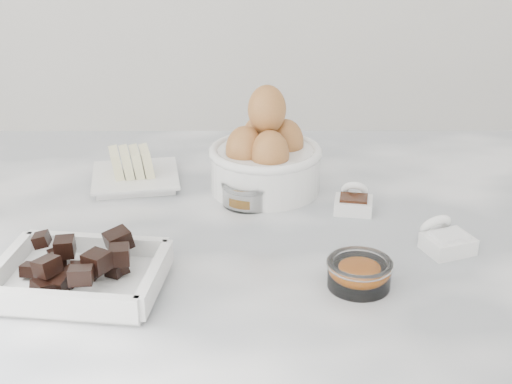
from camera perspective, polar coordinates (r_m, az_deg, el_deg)
marble_slab at (r=0.96m, az=-1.19°, el=-4.02°), size 1.20×0.80×0.04m
chocolate_dish at (r=0.83m, az=-13.94°, el=-6.22°), size 0.20×0.16×0.05m
butter_plate at (r=1.10m, az=-9.76°, el=1.65°), size 0.15×0.15×0.05m
sugar_ramekin at (r=1.04m, az=0.69°, el=1.29°), size 0.09×0.09×0.05m
egg_bowl at (r=1.04m, az=0.75°, el=2.81°), size 0.17×0.17×0.16m
honey_bowl at (r=1.01m, az=-0.58°, el=0.02°), size 0.08×0.08×0.03m
zest_bowl at (r=0.82m, az=8.26°, el=-6.37°), size 0.08×0.08×0.03m
vanilla_spoon at (r=1.00m, az=7.82°, el=-0.72°), size 0.06×0.07×0.04m
salt_spoon at (r=0.92m, az=14.87°, el=-3.62°), size 0.07×0.08×0.04m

